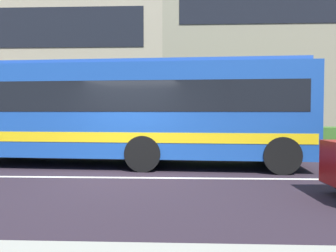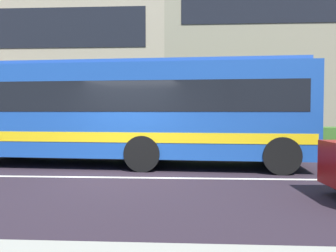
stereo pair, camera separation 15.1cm
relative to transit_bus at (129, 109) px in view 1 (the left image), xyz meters
The scene contains 5 objects.
ground_plane 2.74m from the transit_bus, 84.62° to the right, with size 160.00×160.00×0.00m, color #291F29.
lane_centre_line 2.73m from the transit_bus, 84.62° to the right, with size 60.00×0.16×0.01m, color silver.
hedge_row_far 3.72m from the transit_bus, 73.80° to the left, with size 16.13×1.10×1.04m, color #386825.
apartment_block_right 18.18m from the transit_bus, 48.93° to the left, with size 21.89×11.67×12.75m.
transit_bus is the anchor object (origin of this frame).
Camera 1 is at (1.49, -8.67, 1.67)m, focal length 37.51 mm.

